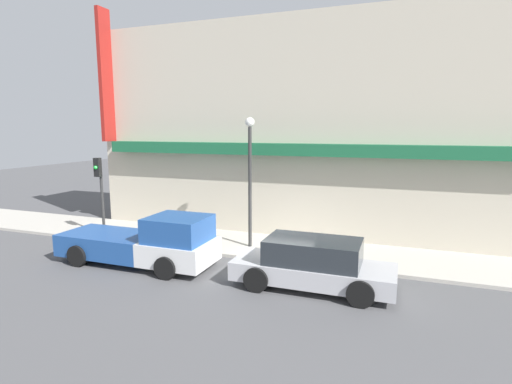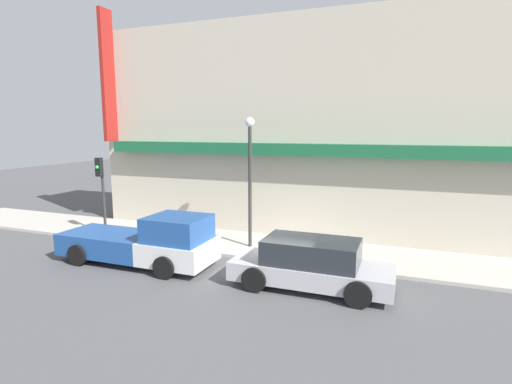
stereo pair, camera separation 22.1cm
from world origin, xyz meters
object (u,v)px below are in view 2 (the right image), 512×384
(pickup_truck, at_px, (146,242))
(parked_car, at_px, (311,264))
(traffic_light, at_px, (101,182))
(fire_hydrant, at_px, (183,235))
(street_lamp, at_px, (250,166))

(pickup_truck, xyz_separation_m, parked_car, (5.92, -0.00, -0.07))
(parked_car, height_order, traffic_light, traffic_light)
(pickup_truck, bearing_deg, fire_hydrant, 88.24)
(parked_car, bearing_deg, fire_hydrant, 160.23)
(parked_car, relative_size, traffic_light, 1.41)
(street_lamp, bearing_deg, traffic_light, -173.46)
(pickup_truck, relative_size, fire_hydrant, 8.43)
(fire_hydrant, distance_m, traffic_light, 4.40)
(pickup_truck, distance_m, parked_car, 5.92)
(pickup_truck, xyz_separation_m, traffic_light, (-3.87, 2.24, 1.67))
(parked_car, xyz_separation_m, traffic_light, (-9.79, 2.24, 1.74))
(traffic_light, bearing_deg, street_lamp, 6.54)
(pickup_truck, bearing_deg, street_lamp, 46.79)
(pickup_truck, bearing_deg, traffic_light, 149.27)
(fire_hydrant, bearing_deg, traffic_light, -178.03)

